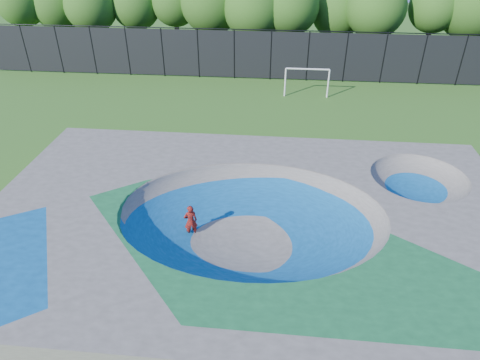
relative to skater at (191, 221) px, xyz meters
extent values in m
plane|color=#2B5B19|center=(2.57, -0.05, -0.78)|extent=(120.00, 120.00, 0.00)
cube|color=gray|center=(2.57, -0.05, -0.03)|extent=(22.00, 14.00, 1.50)
imported|color=red|center=(0.00, 0.00, 0.00)|extent=(0.66, 0.55, 1.55)
cube|color=black|center=(0.00, 0.00, -0.75)|extent=(0.81, 0.44, 0.05)
cylinder|color=silver|center=(3.82, 17.18, 0.29)|extent=(0.12, 0.12, 2.13)
cylinder|color=silver|center=(7.01, 17.18, 0.29)|extent=(0.12, 0.12, 2.13)
cylinder|color=silver|center=(5.41, 17.18, 1.35)|extent=(3.19, 0.12, 0.12)
cylinder|color=black|center=(-18.43, 20.95, 1.22)|extent=(0.09, 0.09, 4.00)
cylinder|color=black|center=(-15.43, 20.95, 1.22)|extent=(0.09, 0.09, 4.00)
cylinder|color=black|center=(-12.43, 20.95, 1.22)|extent=(0.09, 0.09, 4.00)
cylinder|color=black|center=(-9.43, 20.95, 1.22)|extent=(0.09, 0.09, 4.00)
cylinder|color=black|center=(-6.43, 20.95, 1.22)|extent=(0.09, 0.09, 4.00)
cylinder|color=black|center=(-3.43, 20.95, 1.22)|extent=(0.09, 0.09, 4.00)
cylinder|color=black|center=(-0.43, 20.95, 1.22)|extent=(0.09, 0.09, 4.00)
cylinder|color=black|center=(2.57, 20.95, 1.22)|extent=(0.09, 0.09, 4.00)
cylinder|color=black|center=(5.57, 20.95, 1.22)|extent=(0.09, 0.09, 4.00)
cylinder|color=black|center=(8.57, 20.95, 1.22)|extent=(0.09, 0.09, 4.00)
cylinder|color=black|center=(11.57, 20.95, 1.22)|extent=(0.09, 0.09, 4.00)
cylinder|color=black|center=(14.57, 20.95, 1.22)|extent=(0.09, 0.09, 4.00)
cylinder|color=black|center=(17.57, 20.95, 1.22)|extent=(0.09, 0.09, 4.00)
cube|color=black|center=(2.57, 20.95, 1.22)|extent=(48.00, 0.03, 3.80)
cylinder|color=black|center=(2.57, 20.95, 3.22)|extent=(48.00, 0.08, 0.08)
cylinder|color=#472F23|center=(-20.79, 25.91, 0.87)|extent=(0.44, 0.44, 3.29)
sphere|color=#285616|center=(-20.79, 25.91, 4.20)|extent=(4.50, 4.50, 4.50)
cylinder|color=#472F23|center=(-17.74, 26.81, 0.63)|extent=(0.44, 0.44, 2.81)
sphere|color=#285616|center=(-17.74, 26.81, 3.84)|extent=(4.82, 4.82, 4.82)
cylinder|color=#472F23|center=(-14.05, 25.62, 0.71)|extent=(0.44, 0.44, 2.97)
sphere|color=#285616|center=(-14.05, 25.62, 3.95)|extent=(4.69, 4.69, 4.69)
cylinder|color=#472F23|center=(-10.22, 26.85, 0.73)|extent=(0.44, 0.44, 3.02)
sphere|color=#285616|center=(-10.22, 26.85, 3.94)|extent=(4.52, 4.52, 4.52)
cylinder|color=#472F23|center=(-6.51, 26.85, 0.91)|extent=(0.44, 0.44, 3.37)
sphere|color=#285616|center=(-6.51, 26.85, 4.22)|extent=(4.33, 4.33, 4.33)
cylinder|color=#472F23|center=(-3.00, 25.99, 0.79)|extent=(0.44, 0.44, 3.13)
sphere|color=#285616|center=(-3.00, 25.99, 4.44)|extent=(5.57, 5.57, 5.57)
cylinder|color=#472F23|center=(0.89, 24.76, 0.73)|extent=(0.44, 0.44, 3.01)
sphere|color=#285616|center=(0.89, 24.76, 4.25)|extent=(5.39, 5.39, 5.39)
cylinder|color=#472F23|center=(3.95, 24.77, 0.88)|extent=(0.44, 0.44, 3.32)
sphere|color=#285616|center=(3.95, 24.77, 4.39)|extent=(4.93, 4.93, 4.93)
cylinder|color=#472F23|center=(8.25, 26.93, 0.56)|extent=(0.44, 0.44, 2.68)
sphere|color=#285616|center=(8.25, 26.93, 3.65)|extent=(4.66, 4.66, 4.66)
cylinder|color=#472F23|center=(11.13, 24.81, 0.84)|extent=(0.44, 0.44, 3.24)
sphere|color=#285616|center=(11.13, 24.81, 4.33)|extent=(4.96, 4.96, 4.96)
cylinder|color=#472F23|center=(16.08, 25.59, 1.01)|extent=(0.44, 0.44, 3.57)
sphere|color=#285616|center=(16.08, 25.59, 4.37)|extent=(4.22, 4.22, 4.22)
cylinder|color=#472F23|center=(19.21, 25.59, 0.86)|extent=(0.44, 0.44, 3.27)
sphere|color=#285616|center=(19.21, 25.59, 4.70)|extent=(5.88, 5.88, 5.88)
camera|label=1|loc=(3.46, -14.09, 10.94)|focal=32.00mm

